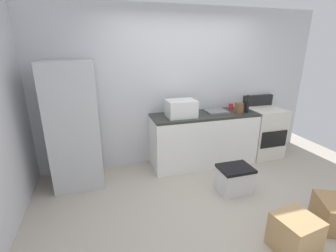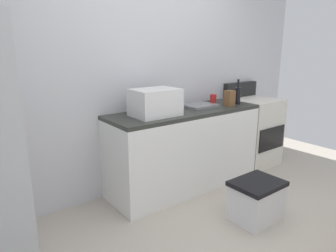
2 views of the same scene
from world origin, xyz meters
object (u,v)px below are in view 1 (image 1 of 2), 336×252
stove_oven (263,131)px  microwave (181,108)px  knife_block (239,108)px  refrigerator (75,126)px  cardboard_box_large (295,234)px  cardboard_box_medium (336,214)px  storage_bin (235,179)px  wine_bottle (247,106)px  coffee_mug (231,106)px

stove_oven → microwave: 1.75m
knife_block → refrigerator: bearing=178.4°
refrigerator → stove_oven: refrigerator is taller
cardboard_box_large → cardboard_box_medium: size_ratio=0.85×
refrigerator → cardboard_box_large: (2.13, -2.00, -0.71)m
knife_block → storage_bin: 1.26m
microwave → cardboard_box_medium: (1.23, -1.86, -0.87)m
cardboard_box_medium → storage_bin: bearing=127.9°
stove_oven → cardboard_box_large: (-1.14, -2.05, -0.27)m
knife_block → cardboard_box_medium: knife_block is taller
stove_oven → refrigerator: bearing=-179.0°
stove_oven → wine_bottle: (-0.49, -0.11, 0.54)m
cardboard_box_large → cardboard_box_medium: cardboard_box_large is taller
stove_oven → cardboard_box_medium: bearing=-102.4°
stove_oven → cardboard_box_large: bearing=-119.1°
cardboard_box_medium → microwave: bearing=123.5°
coffee_mug → cardboard_box_large: (-0.51, -2.21, -0.76)m
cardboard_box_large → microwave: bearing=104.3°
refrigerator → stove_oven: (3.27, 0.06, -0.43)m
refrigerator → cardboard_box_medium: size_ratio=3.91×
microwave → storage_bin: bearing=-61.5°
refrigerator → coffee_mug: 2.65m
refrigerator → cardboard_box_medium: 3.48m
cardboard_box_large → stove_oven: bearing=60.9°
stove_oven → wine_bottle: 0.74m
stove_oven → coffee_mug: 0.81m
coffee_mug → storage_bin: 1.44m
coffee_mug → storage_bin: size_ratio=0.22×
stove_oven → cardboard_box_large: size_ratio=2.82×
stove_oven → knife_block: bearing=-168.9°
refrigerator → wine_bottle: refrigerator is taller
stove_oven → cardboard_box_medium: (-0.42, -1.91, -0.30)m
wine_bottle → knife_block: size_ratio=1.67×
wine_bottle → cardboard_box_large: size_ratio=0.77×
refrigerator → coffee_mug: refrigerator is taller
refrigerator → cardboard_box_large: 3.00m
coffee_mug → cardboard_box_medium: (0.21, -2.06, -0.79)m
microwave → knife_block: microwave is taller
refrigerator → coffee_mug: size_ratio=17.99×
coffee_mug → knife_block: knife_block is taller
stove_oven → wine_bottle: wine_bottle is taller
microwave → cardboard_box_medium: microwave is taller
refrigerator → knife_block: 2.62m
cardboard_box_large → cardboard_box_medium: (0.72, 0.14, -0.03)m
refrigerator → knife_block: size_ratio=9.99×
wine_bottle → knife_block: bearing=-173.8°
wine_bottle → cardboard_box_large: 2.20m
wine_bottle → coffee_mug: wine_bottle is taller
cardboard_box_large → wine_bottle: bearing=71.4°
knife_block → cardboard_box_large: bearing=-104.3°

